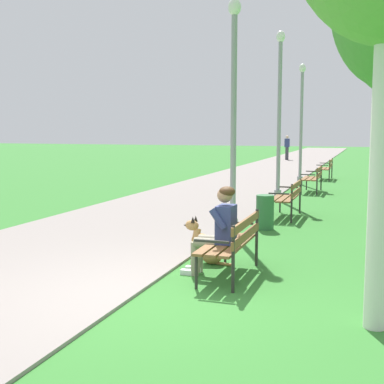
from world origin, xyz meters
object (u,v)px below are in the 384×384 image
Objects in this scene: dog_shepherd at (206,246)px; lamp_post_far at (301,123)px; lamp_post_near at (234,115)px; lamp_post_mid at (279,114)px; park_bench_far at (314,177)px; park_bench_furthest at (326,167)px; litter_bin at (265,212)px; person_seated_on_near_bench at (218,227)px; pedestrian_distant at (287,148)px; park_bench_near at (233,240)px; park_bench_mid at (288,195)px.

lamp_post_far is (-0.17, 12.09, 2.01)m from dog_shepherd.
lamp_post_mid is at bearing 90.21° from lamp_post_near.
park_bench_far is 1.00× the size of park_bench_furthest.
park_bench_furthest is 11.39m from litter_bin.
lamp_post_mid is (-0.77, -6.91, 1.94)m from park_bench_furthest.
litter_bin is (-0.26, -11.38, -0.16)m from park_bench_furthest.
lamp_post_mid is 6.78× the size of litter_bin.
person_seated_on_near_bench is 0.76× the size of pedestrian_distant.
pedestrian_distant is (-3.62, 28.00, 0.33)m from park_bench_near.
dog_shepherd is at bearing -88.50° from lamp_post_mid.
park_bench_furthest is 7.21m from lamp_post_mid.
lamp_post_near is 1.01× the size of lamp_post_far.
park_bench_furthest is at bearing 88.69° from litter_bin.
lamp_post_mid reaches higher than dog_shepherd.
lamp_post_near reaches higher than pedestrian_distant.
park_bench_furthest is (0.04, 9.79, 0.00)m from park_bench_mid.
person_seated_on_near_bench is 28.22m from pedestrian_distant.
park_bench_near is 0.34× the size of lamp_post_far.
park_bench_mid is 5.15m from park_bench_far.
park_bench_near is 28.24m from pedestrian_distant.
lamp_post_far is at bearing 89.74° from lamp_post_mid.
park_bench_near is 8.31m from lamp_post_mid.
litter_bin is at bearing -91.31° from park_bench_furthest.
park_bench_furthest is at bearing 87.69° from dog_shepherd.
litter_bin is at bearing 83.90° from dog_shepherd.
park_bench_furthest is 0.32× the size of lamp_post_mid.
park_bench_far is 1.20× the size of person_seated_on_near_bench.
park_bench_far reaches higher than dog_shepherd.
park_bench_far is (-0.02, 10.31, 0.00)m from park_bench_near.
person_seated_on_near_bench is at bearing -177.72° from park_bench_near.
park_bench_near reaches higher than litter_bin.
dog_shepherd is at bearing -96.73° from park_bench_mid.
litter_bin is (-0.22, -1.59, -0.16)m from park_bench_mid.
park_bench_furthest is 0.91× the size of pedestrian_distant.
park_bench_furthest is 14.96m from person_seated_on_near_bench.
park_bench_far is at bearing 71.45° from lamp_post_mid.
lamp_post_near is at bearing -89.79° from lamp_post_mid.
lamp_post_mid is at bearing 96.54° from litter_bin.
lamp_post_mid reaches higher than person_seated_on_near_bench.
park_bench_near is 1.00× the size of park_bench_mid.
park_bench_furthest reaches higher than dog_shepherd.
lamp_post_mid reaches higher than park_bench_furthest.
dog_shepherd is (-0.58, -14.36, -0.25)m from park_bench_furthest.
lamp_post_mid reaches higher than pedestrian_distant.
park_bench_mid is at bearing -75.71° from lamp_post_mid.
park_bench_near is 1.20× the size of person_seated_on_near_bench.
person_seated_on_near_bench reaches higher than park_bench_furthest.
park_bench_furthest is at bearing 89.21° from person_seated_on_near_bench.
lamp_post_far is (-0.75, -2.27, 1.76)m from park_bench_furthest.
lamp_post_far is at bearing -79.40° from pedestrian_distant.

